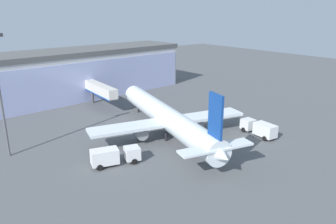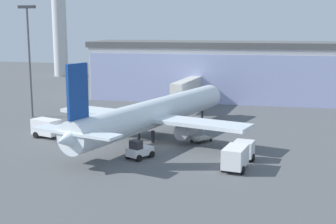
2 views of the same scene
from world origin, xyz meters
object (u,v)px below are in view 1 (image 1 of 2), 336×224
object	(u,v)px
baggage_cart	(196,126)
safety_cone_nose	(194,148)
safety_cone_wingtip	(213,118)
pushback_tug	(213,146)
jet_bridge	(100,90)
airplane	(167,117)
fuel_truck	(259,128)
catering_truck	(114,156)

from	to	relation	value
baggage_cart	safety_cone_nose	size ratio (longest dim) A/B	5.85
safety_cone_wingtip	pushback_tug	bearing A→B (deg)	-136.11
jet_bridge	safety_cone_wingtip	xyz separation A→B (m)	(14.63, -22.31, -3.97)
safety_cone_nose	safety_cone_wingtip	xyz separation A→B (m)	(14.15, 9.32, 0.00)
safety_cone_nose	airplane	bearing A→B (deg)	86.24
fuel_truck	baggage_cart	size ratio (longest dim) A/B	2.33
airplane	catering_truck	world-z (taller)	airplane
baggage_cart	safety_cone_nose	distance (m)	10.52
jet_bridge	fuel_truck	size ratio (longest dim) A/B	1.82
jet_bridge	catering_truck	world-z (taller)	jet_bridge
airplane	fuel_truck	bearing A→B (deg)	-114.46
airplane	pushback_tug	distance (m)	10.72
pushback_tug	jet_bridge	bearing A→B (deg)	28.73
safety_cone_wingtip	airplane	bearing A→B (deg)	-173.90
airplane	pushback_tug	xyz separation A→B (m)	(1.39, -10.32, -2.55)
safety_cone_wingtip	jet_bridge	bearing A→B (deg)	123.26
pushback_tug	baggage_cart	bearing A→B (deg)	-4.63
pushback_tug	safety_cone_wingtip	bearing A→B (deg)	-21.39
jet_bridge	pushback_tug	xyz separation A→B (m)	(2.39, -34.09, -3.27)
fuel_truck	safety_cone_wingtip	bearing A→B (deg)	4.61
baggage_cart	safety_cone_nose	bearing A→B (deg)	168.39
baggage_cart	pushback_tug	bearing A→B (deg)	-175.79
fuel_truck	pushback_tug	world-z (taller)	fuel_truck
jet_bridge	catering_truck	bearing A→B (deg)	158.79
baggage_cart	airplane	bearing A→B (deg)	119.90
jet_bridge	safety_cone_nose	bearing A→B (deg)	-176.28
airplane	safety_cone_wingtip	world-z (taller)	airplane
catering_truck	safety_cone_nose	world-z (taller)	catering_truck
catering_truck	pushback_tug	xyz separation A→B (m)	(14.91, -6.04, -0.49)
pushback_tug	catering_truck	bearing A→B (deg)	92.68
fuel_truck	safety_cone_nose	distance (m)	14.11
jet_bridge	safety_cone_wingtip	world-z (taller)	jet_bridge
baggage_cart	safety_cone_nose	xyz separation A→B (m)	(-7.46, -7.42, -0.23)
airplane	pushback_tug	size ratio (longest dim) A/B	10.74
fuel_truck	baggage_cart	distance (m)	11.99
airplane	safety_cone_wingtip	distance (m)	14.09
catering_truck	safety_cone_nose	bearing A→B (deg)	1.01
baggage_cart	safety_cone_wingtip	size ratio (longest dim) A/B	5.85
pushback_tug	fuel_truck	bearing A→B (deg)	-66.52
safety_cone_wingtip	baggage_cart	bearing A→B (deg)	-164.13
airplane	safety_cone_wingtip	size ratio (longest dim) A/B	71.45
airplane	fuel_truck	world-z (taller)	airplane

